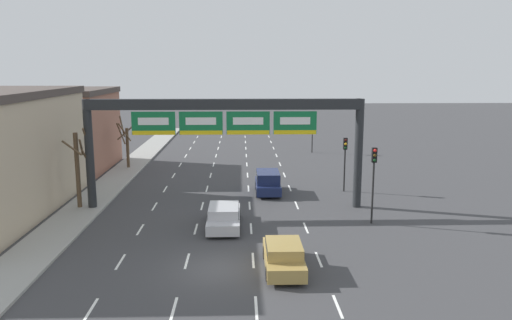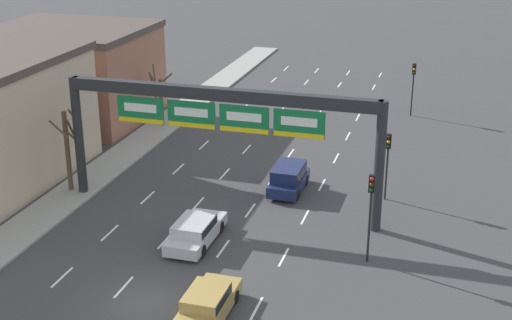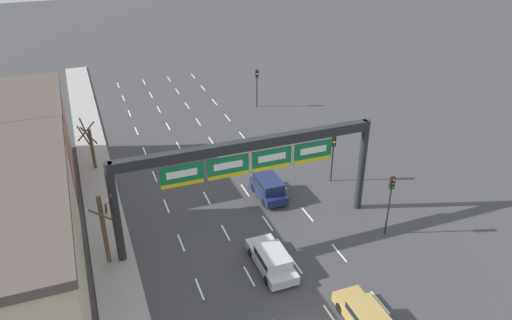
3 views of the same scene
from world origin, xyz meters
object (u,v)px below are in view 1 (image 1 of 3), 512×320
traffic_light_near_gantry (345,153)px  tree_bare_closest (78,166)px  car_silver (224,216)px  traffic_light_far_end (313,125)px  suv_navy (268,181)px  car_gold (284,255)px  traffic_light_mid_block (374,170)px  sign_gantry (225,124)px  tree_bare_second (126,143)px

traffic_light_near_gantry → tree_bare_closest: (-18.89, -4.38, 0.01)m
car_silver → traffic_light_far_end: (9.07, 26.53, 2.42)m
suv_navy → traffic_light_near_gantry: bearing=4.1°
car_gold → traffic_light_mid_block: bearing=49.2°
sign_gantry → car_silver: size_ratio=3.87×
tree_bare_closest → traffic_light_far_end: bearing=49.6°
sign_gantry → suv_navy: size_ratio=4.57×
traffic_light_near_gantry → traffic_light_far_end: bearing=89.9°
traffic_light_far_end → car_gold: bearing=-100.4°
traffic_light_mid_block → tree_bare_second: tree_bare_second is taller
traffic_light_near_gantry → traffic_light_far_end: (0.04, 17.89, 0.15)m
sign_gantry → traffic_light_far_end: sign_gantry is taller
traffic_light_near_gantry → traffic_light_far_end: size_ratio=0.95×
car_silver → tree_bare_second: (-9.75, 17.92, 1.77)m
traffic_light_near_gantry → tree_bare_closest: tree_bare_closest is taller
sign_gantry → suv_navy: bearing=51.9°
traffic_light_far_end → traffic_light_mid_block: bearing=-89.9°
suv_navy → sign_gantry: bearing=-128.1°
traffic_light_mid_block → traffic_light_far_end: bearing=90.1°
tree_bare_closest → sign_gantry: bearing=-0.1°
car_gold → car_silver: 7.15m
traffic_light_mid_block → tree_bare_second: 25.65m
traffic_light_far_end → tree_bare_second: bearing=-155.4°
car_gold → traffic_light_near_gantry: traffic_light_near_gantry is taller
suv_navy → tree_bare_closest: tree_bare_closest is taller
traffic_light_mid_block → tree_bare_closest: bearing=168.9°
sign_gantry → traffic_light_near_gantry: sign_gantry is taller
traffic_light_mid_block → tree_bare_closest: size_ratio=0.86×
suv_navy → traffic_light_near_gantry: 6.32m
traffic_light_near_gantry → suv_navy: bearing=-175.9°
car_silver → suv_navy: bearing=69.4°
tree_bare_second → traffic_light_mid_block: bearing=-42.7°
car_silver → traffic_light_near_gantry: (9.04, 8.64, 2.27)m
traffic_light_near_gantry → car_silver: bearing=-136.3°
tree_bare_second → sign_gantry: bearing=-54.6°
traffic_light_near_gantry → traffic_light_far_end: 17.89m
traffic_light_near_gantry → traffic_light_mid_block: (0.06, -8.09, 0.36)m
car_gold → tree_bare_closest: bearing=140.2°
sign_gantry → tree_bare_closest: bearing=179.9°
car_silver → tree_bare_second: 20.48m
car_silver → traffic_light_near_gantry: bearing=43.7°
suv_navy → traffic_light_mid_block: size_ratio=0.86×
traffic_light_mid_block → tree_bare_second: (-18.85, 17.37, -0.86)m
car_silver → traffic_light_mid_block: (9.10, 0.56, 2.63)m
car_gold → tree_bare_closest: (-12.90, 10.74, 2.27)m
sign_gantry → traffic_light_mid_block: sign_gantry is taller
car_silver → traffic_light_mid_block: size_ratio=1.02×
car_gold → tree_bare_second: 27.61m
car_gold → car_silver: (-3.04, 6.47, -0.00)m
suv_navy → tree_bare_second: bearing=142.9°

